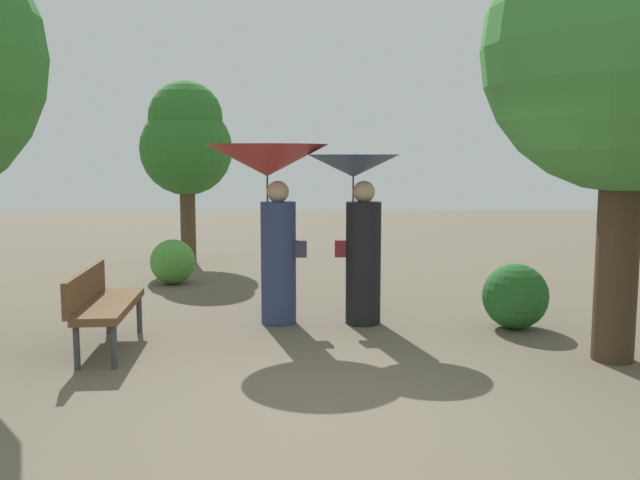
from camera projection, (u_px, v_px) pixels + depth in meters
The scene contains 8 objects.
ground_plane at pixel (329, 419), 5.23m from camera, with size 40.00×40.00×0.00m, color brown.
person_left at pixel (270, 186), 8.06m from camera, with size 1.43×1.43×2.11m.
person_right at pixel (358, 210), 8.07m from camera, with size 1.08×1.08×2.00m.
park_bench at pixel (102, 301), 7.05m from camera, with size 0.59×1.53×0.83m.
tree_near_left at pixel (186, 140), 12.63m from camera, with size 1.69×1.69×3.34m.
tree_mid_right at pixel (630, 20), 6.37m from camera, with size 2.69×2.69×4.85m.
bush_path_left at pixel (515, 296), 7.94m from camera, with size 0.75×0.75×0.75m, color #235B23.
bush_path_right at pixel (173, 262), 10.72m from camera, with size 0.70×0.70×0.70m, color #4C9338.
Camera 1 is at (-0.16, -5.03, 1.99)m, focal length 38.80 mm.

